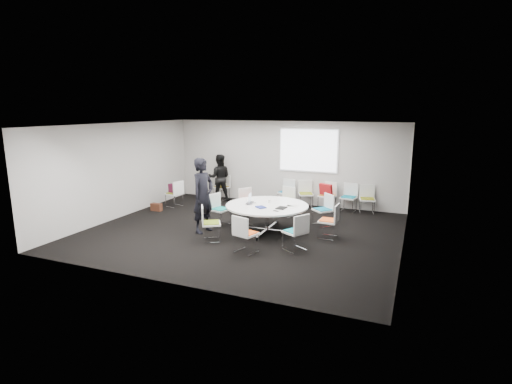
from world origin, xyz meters
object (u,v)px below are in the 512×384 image
at_px(chair_ring_h, 295,239).
at_px(maroon_bag, 174,188).
at_px(cup, 269,201).
at_px(chair_back_c, 327,201).
at_px(chair_ring_e, 220,215).
at_px(chair_ring_b, 323,216).
at_px(laptop, 252,203).
at_px(chair_ring_c, 285,207).
at_px(chair_ring_d, 249,209).
at_px(chair_person_back, 222,192).
at_px(chair_back_b, 306,199).
at_px(person_back, 219,178).
at_px(chair_ring_a, 329,227).
at_px(conference_table, 267,212).
at_px(chair_ring_g, 246,241).
at_px(person_main, 203,195).
at_px(chair_ring_f, 211,230).
at_px(chair_spare_left, 175,199).
at_px(chair_back_a, 286,197).
at_px(chair_back_e, 367,205).
at_px(brown_bag, 156,207).
at_px(chair_back_d, 348,203).

xyz_separation_m(chair_ring_h, maroon_bag, (-4.94, 2.50, 0.34)).
bearing_deg(cup, chair_back_c, 70.17).
bearing_deg(chair_ring_e, chair_ring_b, 125.84).
bearing_deg(laptop, chair_ring_h, -130.39).
bearing_deg(laptop, chair_ring_c, -18.59).
height_order(chair_ring_h, chair_back_c, same).
height_order(chair_ring_d, laptop, chair_ring_d).
xyz_separation_m(laptop, maroon_bag, (-3.39, 1.43, -0.12)).
height_order(chair_ring_e, chair_person_back, same).
relative_size(chair_back_b, maroon_bag, 2.20).
bearing_deg(person_back, chair_ring_a, 126.13).
bearing_deg(chair_person_back, chair_ring_b, 173.08).
height_order(chair_ring_b, chair_back_b, same).
xyz_separation_m(conference_table, person_back, (-2.86, 2.80, 0.29)).
distance_m(chair_ring_g, person_main, 2.09).
relative_size(chair_ring_c, person_main, 0.45).
distance_m(chair_ring_a, person_back, 5.27).
distance_m(chair_ring_f, chair_spare_left, 3.83).
bearing_deg(chair_ring_c, person_main, 71.64).
distance_m(chair_back_a, maroon_bag, 3.75).
relative_size(chair_back_a, chair_spare_left, 1.00).
xyz_separation_m(chair_ring_e, person_back, (-1.43, 2.73, 0.55)).
relative_size(chair_ring_a, chair_ring_g, 1.00).
relative_size(chair_ring_b, chair_ring_c, 1.00).
relative_size(chair_ring_f, chair_back_a, 1.00).
bearing_deg(cup, chair_ring_h, -49.52).
bearing_deg(chair_back_a, maroon_bag, 36.64).
relative_size(chair_ring_a, chair_person_back, 1.00).
relative_size(chair_ring_d, maroon_bag, 2.20).
bearing_deg(chair_back_c, chair_ring_b, 120.40).
bearing_deg(chair_back_b, chair_ring_g, 65.94).
bearing_deg(cup, chair_back_e, 50.34).
distance_m(chair_back_b, person_main, 4.10).
relative_size(chair_ring_b, chair_back_b, 1.00).
height_order(chair_ring_h, brown_bag, chair_ring_h).
relative_size(chair_ring_e, chair_ring_h, 1.00).
distance_m(chair_back_d, person_main, 4.87).
height_order(chair_back_b, chair_spare_left, same).
distance_m(chair_ring_h, chair_back_b, 4.18).
distance_m(chair_ring_c, chair_back_b, 1.35).
bearing_deg(chair_ring_a, person_main, 105.25).
relative_size(chair_ring_h, chair_back_c, 1.00).
bearing_deg(laptop, chair_spare_left, 61.53).
bearing_deg(chair_ring_b, chair_ring_e, 64.30).
bearing_deg(chair_ring_g, chair_ring_a, 65.33).
bearing_deg(chair_spare_left, chair_ring_a, -90.55).
height_order(person_back, laptop, person_back).
relative_size(chair_ring_h, chair_back_a, 1.00).
distance_m(chair_person_back, person_back, 0.57).
distance_m(chair_ring_f, chair_back_e, 5.28).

